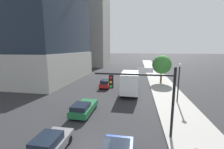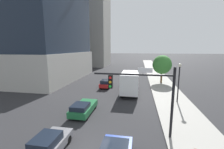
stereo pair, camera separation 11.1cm
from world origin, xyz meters
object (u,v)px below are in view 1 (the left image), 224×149
(construction_building, at_px, (87,19))
(traffic_light_pole, at_px, (144,89))
(street_tree, at_px, (162,65))
(car_gray, at_px, (48,146))
(car_red, at_px, (106,83))
(street_lamp, at_px, (179,76))
(car_green, at_px, (83,108))
(box_truck, at_px, (130,82))

(construction_building, distance_m, traffic_light_pole, 53.98)
(street_tree, height_order, car_gray, street_tree)
(construction_building, distance_m, car_red, 40.24)
(construction_building, relative_size, traffic_light_pole, 7.09)
(street_lamp, height_order, car_green, street_lamp)
(construction_building, distance_m, car_gray, 56.00)
(car_red, relative_size, car_green, 0.99)
(street_tree, distance_m, car_red, 11.89)
(construction_building, height_order, car_green, construction_building)
(car_gray, height_order, car_green, car_gray)
(street_lamp, distance_m, street_tree, 11.31)
(street_lamp, distance_m, car_red, 12.73)
(street_tree, bearing_deg, car_red, -153.51)
(traffic_light_pole, relative_size, car_gray, 1.48)
(traffic_light_pole, distance_m, car_green, 7.63)
(car_gray, height_order, box_truck, box_truck)
(car_red, bearing_deg, car_gray, -90.00)
(car_gray, distance_m, car_green, 6.53)
(traffic_light_pole, height_order, car_green, traffic_light_pole)
(traffic_light_pole, xyz_separation_m, car_red, (-6.15, 14.59, -3.20))
(car_gray, bearing_deg, street_lamp, 47.58)
(construction_building, height_order, car_gray, construction_building)
(traffic_light_pole, height_order, street_tree, traffic_light_pole)
(car_gray, distance_m, box_truck, 15.66)
(car_red, xyz_separation_m, car_gray, (-0.00, -17.97, -0.05))
(construction_building, relative_size, box_truck, 5.84)
(construction_building, xyz_separation_m, box_truck, (19.10, -36.18, -16.37))
(street_tree, height_order, box_truck, street_tree)
(street_lamp, bearing_deg, box_truck, 153.40)
(traffic_light_pole, xyz_separation_m, car_gray, (-6.15, -3.38, -3.25))
(traffic_light_pole, bearing_deg, street_tree, 78.14)
(construction_building, distance_m, box_truck, 44.07)
(car_green, relative_size, box_truck, 0.57)
(street_tree, relative_size, car_green, 1.28)
(traffic_light_pole, relative_size, box_truck, 0.82)
(car_red, xyz_separation_m, box_truck, (4.52, -3.03, 1.16))
(traffic_light_pole, bearing_deg, construction_building, 113.47)
(street_tree, bearing_deg, box_truck, -125.27)
(car_green, bearing_deg, construction_building, 108.10)
(car_gray, xyz_separation_m, box_truck, (4.52, 14.94, 1.21))
(street_tree, distance_m, car_green, 19.75)
(street_tree, bearing_deg, construction_building, 131.58)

